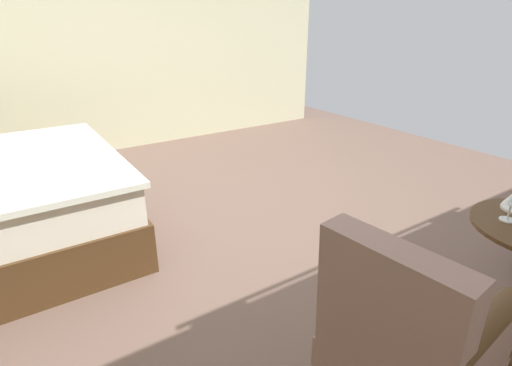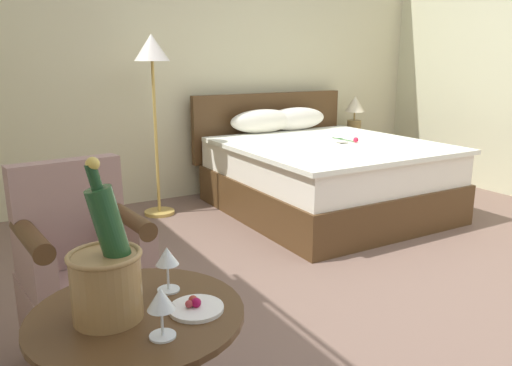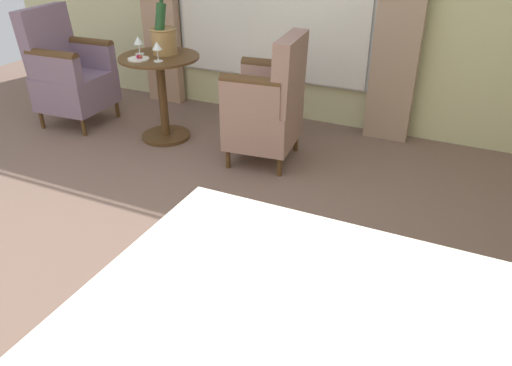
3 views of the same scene
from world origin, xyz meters
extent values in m
plane|color=#765B4F|center=(0.00, 0.00, 0.00)|extent=(7.30, 7.30, 0.00)
cube|color=beige|center=(2.78, 0.00, 1.45)|extent=(0.12, 5.92, 2.89)
cylinder|color=#4E331B|center=(-1.82, -0.58, 0.01)|extent=(0.41, 0.41, 0.03)
cylinder|color=white|center=(-1.69, -0.49, 0.70)|extent=(0.07, 0.07, 0.01)
cylinder|color=white|center=(-1.69, -0.49, 0.74)|extent=(0.01, 0.01, 0.08)
cylinder|color=#4E331B|center=(-1.55, 0.16, 0.07)|extent=(0.04, 0.04, 0.15)
cube|color=gray|center=(-1.82, 0.53, 0.70)|extent=(0.52, 0.19, 0.52)
cube|color=gray|center=(-2.02, 0.29, 0.56)|extent=(0.14, 0.45, 0.24)
cylinder|color=#4E331B|center=(-2.02, 0.29, 0.68)|extent=(0.14, 0.45, 0.09)
cube|color=gray|center=(-1.58, 0.34, 0.56)|extent=(0.14, 0.45, 0.24)
cylinder|color=#4E331B|center=(-1.58, 0.34, 0.68)|extent=(0.14, 0.45, 0.09)
camera|label=1|loc=(-2.44, 1.46, 1.60)|focal=28.00mm
camera|label=2|loc=(-2.19, -1.91, 1.42)|focal=35.00mm
camera|label=3|loc=(1.38, 1.77, 1.72)|focal=35.00mm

